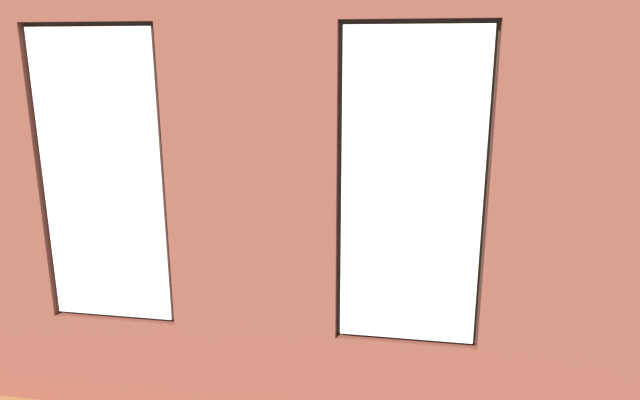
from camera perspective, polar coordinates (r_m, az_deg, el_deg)
ground_plane at (r=7.00m, az=-0.16°, el=-8.39°), size 6.28×6.18×0.10m
brick_wall_with_windows at (r=3.92m, az=-6.82°, el=0.23°), size 5.68×0.30×3.48m
white_wall_right at (r=7.33m, az=-22.64°, el=6.08°), size 0.10×5.18×3.48m
couch_by_window at (r=5.13m, az=-9.46°, el=-12.89°), size 2.09×0.87×0.80m
couch_left at (r=6.41m, az=18.47°, el=-7.70°), size 0.94×1.81×0.80m
coffee_table at (r=7.08m, az=2.55°, el=-4.24°), size 1.52×0.82×0.45m
cup_ceramic at (r=7.17m, az=1.16°, el=-3.17°), size 0.08×0.08×0.09m
candle_jar at (r=7.15m, az=6.03°, el=-3.28°), size 0.08×0.08×0.09m
table_plant_small at (r=6.98m, az=-1.27°, el=-3.01°), size 0.14×0.14×0.23m
remote_black at (r=6.93m, az=3.37°, el=-4.12°), size 0.17×0.13×0.02m
media_console at (r=7.30m, az=-20.57°, el=-5.58°), size 1.18×0.42×0.56m
tv_flatscreen at (r=7.10m, az=-21.06°, el=-0.24°), size 1.18×0.20×0.84m
papasan_chair at (r=8.75m, az=2.16°, el=-0.25°), size 1.11×1.11×0.70m
potted_plant_corner_near_left at (r=8.76m, az=17.12°, el=0.48°), size 0.80×0.77×1.10m
potted_plant_foreground_right at (r=9.22m, az=-11.49°, el=2.02°), size 0.80×0.80×1.22m
potted_plant_by_left_couch at (r=7.58m, az=14.06°, el=-3.11°), size 0.48×0.48×0.67m
potted_plant_between_couches at (r=4.85m, az=7.99°, el=-12.09°), size 0.51×0.51×0.83m
potted_plant_beside_window_right at (r=5.49m, az=-23.20°, el=-9.11°), size 0.92×0.87×1.16m
potted_plant_near_tv at (r=6.12m, az=-21.06°, el=-7.24°), size 0.60×0.60×0.79m
potted_plant_corner_far_left at (r=4.85m, az=23.48°, el=-12.74°), size 0.84×0.76×1.18m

